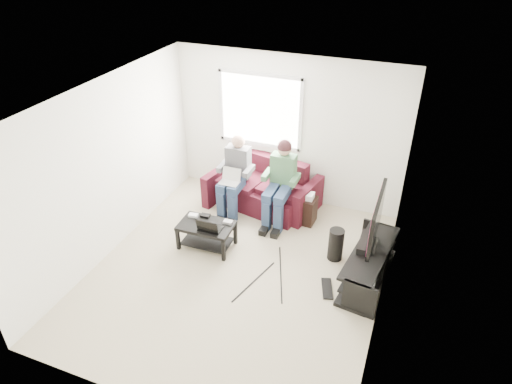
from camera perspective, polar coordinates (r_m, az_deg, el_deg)
floor at (r=6.72m, az=-2.37°, el=-9.97°), size 4.50×4.50×0.00m
ceiling at (r=5.37m, az=-2.99°, el=11.35°), size 4.50×4.50×0.00m
wall_back at (r=7.81m, az=4.00°, el=7.65°), size 4.50×0.00×4.50m
wall_front at (r=4.43m, az=-14.71°, el=-14.99°), size 4.50×0.00×4.50m
wall_left at (r=6.90m, az=-18.09°, el=2.69°), size 0.00×4.50×4.50m
wall_right at (r=5.56m, az=16.66°, el=-4.43°), size 0.00×4.50×4.50m
window at (r=7.83m, az=0.50°, el=10.16°), size 1.48×0.04×1.28m
sofa at (r=7.98m, az=0.94°, el=0.29°), size 1.97×1.15×0.85m
person_left at (r=7.64m, az=-2.67°, el=2.45°), size 0.40×0.71×1.35m
person_right at (r=7.38m, az=3.09°, el=1.84°), size 0.40×0.71×1.39m
laptop_silver at (r=7.48m, az=-3.32°, el=1.56°), size 0.37×0.31×0.24m
coffee_table at (r=7.04m, az=-6.21°, el=-4.77°), size 0.84×0.53×0.41m
laptop_black at (r=6.80m, az=-5.72°, el=-3.80°), size 0.36×0.26×0.24m
controller_a at (r=7.16m, az=-7.85°, el=-2.90°), size 0.15×0.11×0.04m
controller_b at (r=7.13m, az=-6.35°, el=-2.96°), size 0.14×0.10×0.04m
controller_c at (r=6.96m, az=-3.51°, el=-3.77°), size 0.14×0.09×0.04m
tv_stand at (r=6.66m, az=13.85°, el=-9.01°), size 0.64×1.54×0.49m
tv at (r=6.30m, az=14.81°, el=-3.36°), size 0.12×1.10×0.81m
soundbar at (r=6.55m, az=13.31°, el=-6.11°), size 0.12×0.50×0.10m
drink_cup at (r=6.97m, az=14.62°, el=-3.65°), size 0.08×0.08×0.12m
console_white at (r=6.31m, az=13.34°, el=-10.75°), size 0.30×0.22×0.06m
console_grey at (r=6.84m, az=14.34°, el=-6.95°), size 0.34×0.26×0.08m
console_black at (r=6.57m, az=13.86°, el=-8.77°), size 0.38×0.30×0.07m
subwoofer at (r=6.90m, az=9.94°, el=-6.48°), size 0.22×0.22×0.51m
keyboard_floor at (r=6.52m, az=8.88°, el=-11.83°), size 0.26×0.43×0.02m
end_table at (r=7.62m, az=6.28°, el=-2.12°), size 0.31×0.31×0.56m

